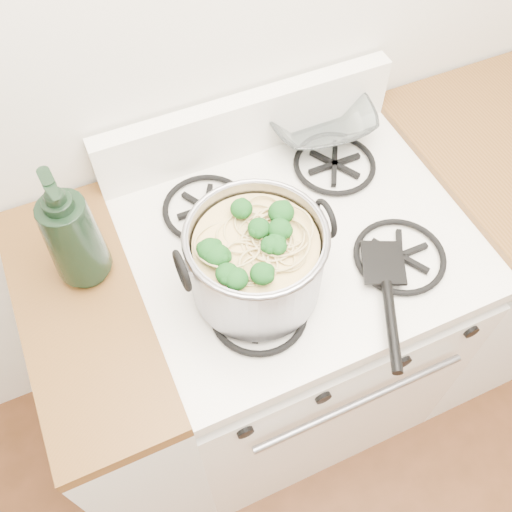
% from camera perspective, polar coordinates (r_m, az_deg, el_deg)
% --- Properties ---
extents(gas_range, '(0.76, 0.66, 0.92)m').
position_cam_1_polar(gas_range, '(1.70, 3.45, -7.22)').
color(gas_range, white).
rests_on(gas_range, ground).
extents(counter_left, '(0.25, 0.65, 0.92)m').
position_cam_1_polar(counter_left, '(1.63, -13.15, -13.02)').
color(counter_left, silver).
rests_on(counter_left, ground).
extents(stock_pot, '(0.31, 0.28, 0.19)m').
position_cam_1_polar(stock_pot, '(1.12, 0.00, -0.46)').
color(stock_pot, gray).
rests_on(stock_pot, gas_range).
extents(spatula, '(0.39, 0.40, 0.02)m').
position_cam_1_polar(spatula, '(1.25, 12.66, -0.48)').
color(spatula, black).
rests_on(spatula, gas_range).
extents(glass_bowl, '(0.12, 0.12, 0.03)m').
position_cam_1_polar(glass_bowl, '(1.50, 6.10, 13.12)').
color(glass_bowl, white).
rests_on(glass_bowl, gas_range).
extents(bottle, '(0.13, 0.13, 0.30)m').
position_cam_1_polar(bottle, '(1.16, -18.19, 2.64)').
color(bottle, black).
rests_on(bottle, counter_left).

